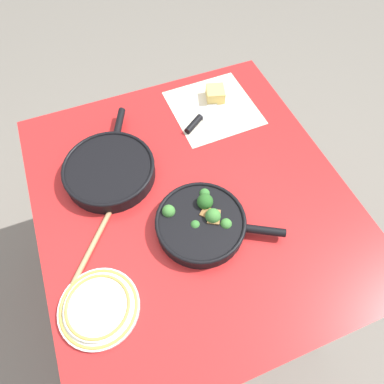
{
  "coord_description": "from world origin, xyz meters",
  "views": [
    {
      "loc": [
        -0.52,
        0.21,
        1.65
      ],
      "look_at": [
        0.0,
        0.0,
        0.76
      ],
      "focal_mm": 32.0,
      "sensor_mm": 36.0,
      "label": 1
    }
  ],
  "objects_px": {
    "cheese_block": "(215,94)",
    "dinner_plate_stack": "(99,307)",
    "skillet_eggs": "(110,170)",
    "skillet_broccoli": "(202,222)",
    "wooden_spoon": "(108,216)",
    "grater_knife": "(201,116)"
  },
  "relations": [
    {
      "from": "skillet_eggs",
      "to": "wooden_spoon",
      "type": "distance_m",
      "value": 0.16
    },
    {
      "from": "cheese_block",
      "to": "dinner_plate_stack",
      "type": "height_order",
      "value": "cheese_block"
    },
    {
      "from": "skillet_broccoli",
      "to": "skillet_eggs",
      "type": "height_order",
      "value": "skillet_broccoli"
    },
    {
      "from": "dinner_plate_stack",
      "to": "skillet_broccoli",
      "type": "bearing_deg",
      "value": -70.17
    },
    {
      "from": "dinner_plate_stack",
      "to": "skillet_eggs",
      "type": "bearing_deg",
      "value": -18.55
    },
    {
      "from": "skillet_broccoli",
      "to": "wooden_spoon",
      "type": "distance_m",
      "value": 0.28
    },
    {
      "from": "cheese_block",
      "to": "dinner_plate_stack",
      "type": "distance_m",
      "value": 0.84
    },
    {
      "from": "skillet_broccoli",
      "to": "grater_knife",
      "type": "bearing_deg",
      "value": 97.18
    },
    {
      "from": "wooden_spoon",
      "to": "grater_knife",
      "type": "xyz_separation_m",
      "value": [
        0.27,
        -0.42,
        0.0
      ]
    },
    {
      "from": "wooden_spoon",
      "to": "cheese_block",
      "type": "xyz_separation_m",
      "value": [
        0.35,
        -0.5,
        0.01
      ]
    },
    {
      "from": "skillet_broccoli",
      "to": "grater_knife",
      "type": "height_order",
      "value": "skillet_broccoli"
    },
    {
      "from": "skillet_eggs",
      "to": "dinner_plate_stack",
      "type": "bearing_deg",
      "value": -174.0
    },
    {
      "from": "dinner_plate_stack",
      "to": "cheese_block",
      "type": "bearing_deg",
      "value": -44.46
    },
    {
      "from": "skillet_eggs",
      "to": "grater_knife",
      "type": "distance_m",
      "value": 0.39
    },
    {
      "from": "skillet_broccoli",
      "to": "cheese_block",
      "type": "bearing_deg",
      "value": 91.71
    },
    {
      "from": "skillet_eggs",
      "to": "dinner_plate_stack",
      "type": "relative_size",
      "value": 1.84
    },
    {
      "from": "cheese_block",
      "to": "skillet_broccoli",
      "type": "bearing_deg",
      "value": 152.17
    },
    {
      "from": "cheese_block",
      "to": "dinner_plate_stack",
      "type": "relative_size",
      "value": 0.41
    },
    {
      "from": "skillet_broccoli",
      "to": "skillet_eggs",
      "type": "relative_size",
      "value": 0.9
    },
    {
      "from": "skillet_broccoli",
      "to": "grater_knife",
      "type": "relative_size",
      "value": 1.5
    },
    {
      "from": "skillet_broccoli",
      "to": "wooden_spoon",
      "type": "xyz_separation_m",
      "value": [
        0.13,
        0.25,
        -0.02
      ]
    },
    {
      "from": "skillet_eggs",
      "to": "wooden_spoon",
      "type": "xyz_separation_m",
      "value": [
        -0.15,
        0.05,
        -0.02
      ]
    }
  ]
}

